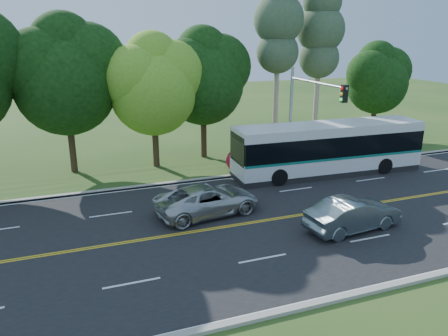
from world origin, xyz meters
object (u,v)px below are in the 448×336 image
object	(u,v)px
transit_bus	(328,149)
sedan	(353,214)
traffic_signal	(306,107)
suv	(208,200)

from	to	relation	value
transit_bus	sedan	xyz separation A→B (m)	(-3.77, -8.05, -0.88)
sedan	traffic_signal	bearing A→B (deg)	-18.54
sedan	suv	size ratio (longest dim) A/B	0.87
transit_bus	traffic_signal	bearing A→B (deg)	-171.02
sedan	suv	world-z (taller)	sedan
transit_bus	suv	distance (m)	10.47
traffic_signal	suv	bearing A→B (deg)	-155.08
traffic_signal	transit_bus	xyz separation A→B (m)	(2.04, 0.24, -2.97)
traffic_signal	suv	size ratio (longest dim) A/B	1.26
traffic_signal	suv	distance (m)	9.30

